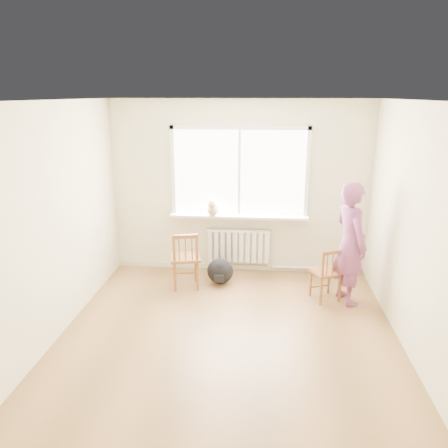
% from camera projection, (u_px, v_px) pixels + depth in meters
% --- Properties ---
extents(floor, '(4.50, 4.50, 0.00)m').
position_uv_depth(floor, '(227.00, 343.00, 5.03)').
color(floor, olive).
rests_on(floor, ground).
extents(ceiling, '(4.50, 4.50, 0.00)m').
position_uv_depth(ceiling, '(228.00, 100.00, 4.26)').
color(ceiling, white).
rests_on(ceiling, back_wall).
extents(back_wall, '(4.00, 0.01, 2.70)m').
position_uv_depth(back_wall, '(239.00, 188.00, 6.79)').
color(back_wall, beige).
rests_on(back_wall, ground).
extents(window, '(2.12, 0.05, 1.42)m').
position_uv_depth(window, '(239.00, 169.00, 6.68)').
color(window, white).
rests_on(window, back_wall).
extents(windowsill, '(2.15, 0.22, 0.04)m').
position_uv_depth(windowsill, '(239.00, 216.00, 6.81)').
color(windowsill, white).
rests_on(windowsill, back_wall).
extents(radiator, '(1.00, 0.12, 0.55)m').
position_uv_depth(radiator, '(238.00, 245.00, 6.96)').
color(radiator, white).
rests_on(radiator, back_wall).
extents(heating_pipe, '(1.40, 0.04, 0.04)m').
position_uv_depth(heating_pipe, '(316.00, 268.00, 6.99)').
color(heating_pipe, silver).
rests_on(heating_pipe, back_wall).
extents(baseboard, '(4.00, 0.03, 0.08)m').
position_uv_depth(baseboard, '(238.00, 267.00, 7.15)').
color(baseboard, beige).
rests_on(baseboard, ground).
extents(chair_left, '(0.51, 0.50, 0.87)m').
position_uv_depth(chair_left, '(185.00, 260.00, 6.36)').
color(chair_left, brown).
rests_on(chair_left, floor).
extents(chair_right, '(0.49, 0.48, 0.77)m').
position_uv_depth(chair_right, '(328.00, 274.00, 5.98)').
color(chair_right, brown).
rests_on(chair_right, floor).
extents(person, '(0.59, 0.71, 1.68)m').
position_uv_depth(person, '(350.00, 244.00, 5.84)').
color(person, '#B03A45').
rests_on(person, floor).
extents(cat, '(0.19, 0.43, 0.29)m').
position_uv_depth(cat, '(213.00, 208.00, 6.72)').
color(cat, '#CAB08A').
rests_on(cat, windowsill).
extents(backpack, '(0.47, 0.42, 0.39)m').
position_uv_depth(backpack, '(220.00, 271.00, 6.58)').
color(backpack, black).
rests_on(backpack, floor).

